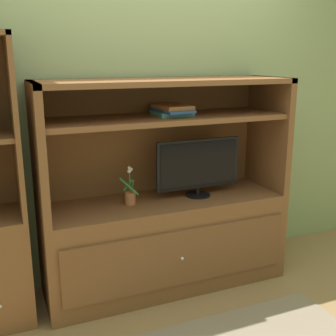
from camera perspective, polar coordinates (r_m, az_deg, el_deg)
name	(u,v)px	position (r m, az deg, el deg)	size (l,w,h in m)	color
ground_plane	(188,309)	(3.09, 2.64, -18.37)	(8.00, 8.00, 0.00)	#99754C
painted_rear_wall	(148,96)	(3.30, -2.73, 9.68)	(6.00, 0.10, 2.80)	#8C9E6B
media_console	(165,222)	(3.19, -0.39, -7.21)	(1.80, 0.59, 1.54)	brown
tv_monitor	(198,166)	(3.15, 4.09, 0.29)	(0.66, 0.19, 0.43)	black
potted_plant	(130,195)	(3.02, -5.10, -3.64)	(0.11, 0.13, 0.29)	#B26642
magazine_stack	(172,110)	(3.01, 0.55, 7.77)	(0.25, 0.34, 0.08)	teal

